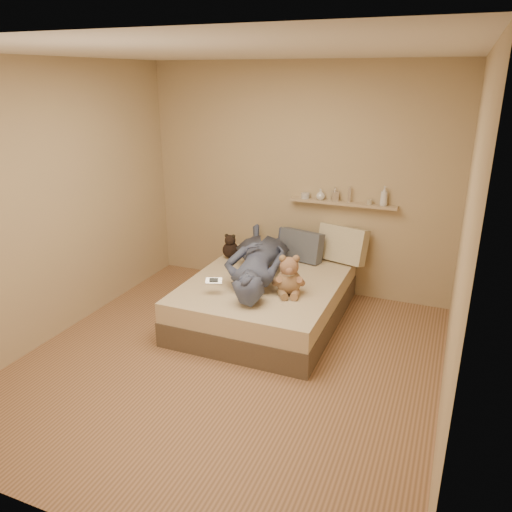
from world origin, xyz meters
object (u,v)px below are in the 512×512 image
at_px(game_console, 214,281).
at_px(pillow_grey, 301,246).
at_px(bed, 266,299).
at_px(dark_plush, 231,248).
at_px(wall_shelf, 343,203).
at_px(teddy_bear, 289,278).
at_px(pillow_cream, 342,244).
at_px(person, 258,258).

distance_m(game_console, pillow_grey, 1.32).
height_order(bed, pillow_grey, pillow_grey).
height_order(dark_plush, wall_shelf, wall_shelf).
bearing_deg(game_console, teddy_bear, 22.76).
height_order(dark_plush, pillow_grey, pillow_grey).
relative_size(game_console, pillow_grey, 0.34).
height_order(game_console, pillow_cream, pillow_cream).
height_order(bed, wall_shelf, wall_shelf).
bearing_deg(bed, person, 155.65).
distance_m(bed, dark_plush, 0.83).
bearing_deg(game_console, pillow_grey, 68.56).
height_order(game_console, wall_shelf, wall_shelf).
xyz_separation_m(game_console, teddy_bear, (0.66, 0.28, 0.03)).
bearing_deg(bed, game_console, -121.42).
height_order(game_console, pillow_grey, pillow_grey).
xyz_separation_m(pillow_cream, person, (-0.70, -0.78, 0.00)).
bearing_deg(pillow_grey, person, -112.56).
relative_size(teddy_bear, pillow_cream, 0.73).
xyz_separation_m(game_console, wall_shelf, (0.88, 1.45, 0.51)).
bearing_deg(wall_shelf, teddy_bear, -100.53).
distance_m(game_console, person, 0.63).
relative_size(teddy_bear, person, 0.24).
height_order(bed, person, person).
bearing_deg(dark_plush, teddy_bear, -36.64).
relative_size(pillow_cream, wall_shelf, 0.46).
height_order(teddy_bear, pillow_grey, teddy_bear).
xyz_separation_m(game_console, pillow_cream, (0.92, 1.37, 0.06)).
height_order(pillow_cream, person, pillow_cream).
xyz_separation_m(game_console, pillow_grey, (0.48, 1.23, 0.03)).
bearing_deg(teddy_bear, pillow_cream, 76.63).
height_order(bed, teddy_bear, teddy_bear).
height_order(bed, dark_plush, dark_plush).
relative_size(bed, teddy_bear, 4.71).
relative_size(game_console, dark_plush, 0.59).
distance_m(dark_plush, pillow_grey, 0.81).
xyz_separation_m(bed, dark_plush, (-0.61, 0.44, 0.35)).
relative_size(pillow_grey, wall_shelf, 0.42).
xyz_separation_m(bed, pillow_grey, (0.15, 0.69, 0.40)).
distance_m(pillow_grey, wall_shelf, 0.66).
bearing_deg(dark_plush, bed, -35.75).
height_order(person, wall_shelf, wall_shelf).
bearing_deg(wall_shelf, person, -127.66).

